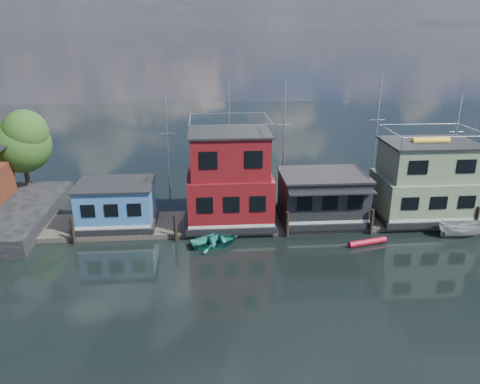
{
  "coord_description": "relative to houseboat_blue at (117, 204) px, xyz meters",
  "views": [
    {
      "loc": [
        -10.45,
        -25.13,
        16.41
      ],
      "look_at": [
        -7.63,
        12.0,
        3.0
      ],
      "focal_mm": 35.0,
      "sensor_mm": 36.0,
      "label": 1
    }
  ],
  "objects": [
    {
      "name": "houseboat_blue",
      "position": [
        0.0,
        0.0,
        0.0
      ],
      "size": [
        6.4,
        4.9,
        3.66
      ],
      "color": "black",
      "rests_on": "dock"
    },
    {
      "name": "background_masts",
      "position": [
        22.76,
        6.0,
        3.35
      ],
      "size": [
        36.4,
        0.16,
        12.0
      ],
      "color": "silver",
      "rests_on": "ground"
    },
    {
      "name": "ground",
      "position": [
        18.0,
        -12.0,
        -2.21
      ],
      "size": [
        160.0,
        160.0,
        0.0
      ],
      "primitive_type": "plane",
      "color": "black",
      "rests_on": "ground"
    },
    {
      "name": "pilings",
      "position": [
        17.67,
        -2.8,
        -1.11
      ],
      "size": [
        42.28,
        0.28,
        2.2
      ],
      "color": "#2D2116",
      "rests_on": "ground"
    },
    {
      "name": "dock",
      "position": [
        18.0,
        0.0,
        -2.01
      ],
      "size": [
        48.0,
        5.0,
        0.4
      ],
      "primitive_type": "cube",
      "color": "#595147",
      "rests_on": "ground"
    },
    {
      "name": "houseboat_green",
      "position": [
        26.5,
        0.0,
        1.34
      ],
      "size": [
        8.4,
        5.9,
        7.03
      ],
      "color": "black",
      "rests_on": "dock"
    },
    {
      "name": "dinghy_teal",
      "position": [
        8.12,
        -3.91,
        -1.81
      ],
      "size": [
        4.46,
        3.7,
        0.8
      ],
      "primitive_type": "imported",
      "rotation": [
        0.0,
        0.0,
        1.85
      ],
      "color": "teal",
      "rests_on": "ground"
    },
    {
      "name": "houseboat_red",
      "position": [
        9.5,
        0.0,
        1.9
      ],
      "size": [
        7.4,
        5.9,
        11.86
      ],
      "color": "black",
      "rests_on": "dock"
    },
    {
      "name": "motorboat",
      "position": [
        28.18,
        -3.9,
        -1.48
      ],
      "size": [
        3.93,
        1.9,
        1.46
      ],
      "primitive_type": "imported",
      "rotation": [
        0.0,
        0.0,
        1.44
      ],
      "color": "beige",
      "rests_on": "ground"
    },
    {
      "name": "red_kayak",
      "position": [
        20.09,
        -4.72,
        -1.97
      ],
      "size": [
        3.29,
        1.28,
        0.48
      ],
      "primitive_type": "cylinder",
      "rotation": [
        0.0,
        1.57,
        0.25
      ],
      "color": "#B31326",
      "rests_on": "ground"
    },
    {
      "name": "houseboat_dark",
      "position": [
        17.5,
        -0.02,
        0.21
      ],
      "size": [
        7.4,
        6.1,
        4.06
      ],
      "color": "black",
      "rests_on": "dock"
    }
  ]
}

